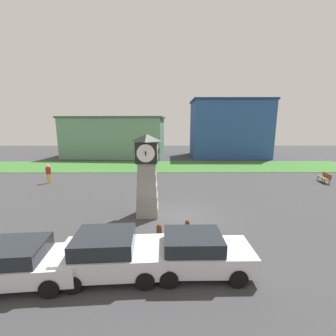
# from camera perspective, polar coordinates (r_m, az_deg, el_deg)

# --- Properties ---
(ground_plane) EXTENTS (85.66, 85.66, 0.00)m
(ground_plane) POSITION_cam_1_polar(r_m,az_deg,el_deg) (13.94, 3.54, -11.97)
(ground_plane) COLOR #38383A
(clock_tower) EXTENTS (1.56, 1.61, 4.91)m
(clock_tower) POSITION_cam_1_polar(r_m,az_deg,el_deg) (13.30, -5.33, -1.83)
(clock_tower) COLOR gray
(clock_tower) RESTS_ON ground_plane
(bollard_near_tower) EXTENTS (0.22, 0.22, 0.97)m
(bollard_near_tower) POSITION_cam_1_polar(r_m,az_deg,el_deg) (11.27, 4.92, -15.17)
(bollard_near_tower) COLOR brown
(bollard_near_tower) RESTS_ON ground_plane
(bollard_mid_row) EXTENTS (0.26, 0.26, 0.91)m
(bollard_mid_row) POSITION_cam_1_polar(r_m,az_deg,el_deg) (10.97, -2.26, -16.12)
(bollard_mid_row) COLOR brown
(bollard_mid_row) RESTS_ON ground_plane
(bollard_far_row) EXTENTS (0.30, 0.30, 0.91)m
(bollard_far_row) POSITION_cam_1_polar(r_m,az_deg,el_deg) (11.03, -10.02, -16.12)
(bollard_far_row) COLOR maroon
(bollard_far_row) RESTS_ON ground_plane
(car_navy_sedan) EXTENTS (4.16, 2.22, 1.44)m
(car_navy_sedan) POSITION_cam_1_polar(r_m,az_deg,el_deg) (9.97, -33.59, -19.33)
(car_navy_sedan) COLOR silver
(car_navy_sedan) RESTS_ON ground_plane
(car_near_tower) EXTENTS (3.96, 2.27, 1.57)m
(car_near_tower) POSITION_cam_1_polar(r_m,az_deg,el_deg) (9.10, -14.25, -20.27)
(car_near_tower) COLOR silver
(car_near_tower) RESTS_ON ground_plane
(car_by_building) EXTENTS (3.84, 1.93, 1.51)m
(car_by_building) POSITION_cam_1_polar(r_m,az_deg,el_deg) (9.01, 7.69, -20.52)
(car_by_building) COLOR silver
(car_by_building) RESTS_ON ground_plane
(bench) EXTENTS (0.83, 1.67, 0.90)m
(bench) POSITION_cam_1_polar(r_m,az_deg,el_deg) (25.77, 35.01, -1.89)
(bench) COLOR brown
(bench) RESTS_ON ground_plane
(pedestrian_by_cars) EXTENTS (0.46, 0.44, 1.75)m
(pedestrian_by_cars) POSITION_cam_1_polar(r_m,az_deg,el_deg) (23.59, -28.11, -1.02)
(pedestrian_by_cars) COLOR gold
(pedestrian_by_cars) RESTS_ON ground_plane
(warehouse_blue_far) EXTENTS (16.61, 8.18, 6.52)m
(warehouse_blue_far) POSITION_cam_1_polar(r_m,az_deg,el_deg) (38.17, -13.41, 7.69)
(warehouse_blue_far) COLOR gray
(warehouse_blue_far) RESTS_ON ground_plane
(storefront_low_left) EXTENTS (12.41, 8.12, 9.17)m
(storefront_low_left) POSITION_cam_1_polar(r_m,az_deg,el_deg) (38.91, 15.14, 9.63)
(storefront_low_left) COLOR #2D5193
(storefront_low_left) RESTS_ON ground_plane
(grass_verge_far) EXTENTS (51.40, 7.57, 0.04)m
(grass_verge_far) POSITION_cam_1_polar(r_m,az_deg,el_deg) (29.04, -3.39, 0.44)
(grass_verge_far) COLOR #386B2D
(grass_verge_far) RESTS_ON ground_plane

